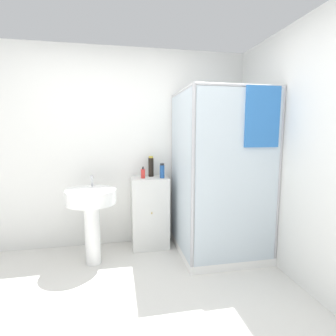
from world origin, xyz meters
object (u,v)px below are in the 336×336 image
(shampoo_bottle_blue, at_px, (162,171))
(soap_dispenser, at_px, (143,173))
(sink, at_px, (92,208))
(shampoo_bottle_tall_black, at_px, (151,167))

(shampoo_bottle_blue, bearing_deg, soap_dispenser, 171.95)
(sink, xyz_separation_m, soap_dispenser, (0.60, 0.30, 0.32))
(soap_dispenser, relative_size, shampoo_bottle_blue, 0.79)
(sink, height_order, soap_dispenser, soap_dispenser)
(sink, distance_m, shampoo_bottle_tall_black, 0.91)
(sink, distance_m, shampoo_bottle_blue, 0.94)
(sink, bearing_deg, shampoo_bottle_tall_black, 29.78)
(sink, xyz_separation_m, shampoo_bottle_tall_black, (0.71, 0.41, 0.39))
(sink, relative_size, shampoo_bottle_blue, 5.34)
(sink, distance_m, soap_dispenser, 0.74)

